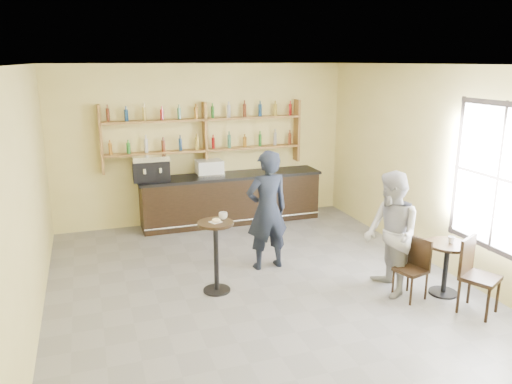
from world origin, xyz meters
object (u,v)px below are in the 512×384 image
object	(u,v)px
pastry_case	(209,168)
chair_south	(480,277)
chair_west	(411,269)
pedestal_table	(216,257)
man_main	(267,210)
patron_second	(391,234)
espresso_machine	(151,168)
cafe_table	(445,269)
bar_counter	(231,198)

from	to	relation	value
pastry_case	chair_south	distance (m)	5.41
pastry_case	chair_west	bearing A→B (deg)	-70.68
pedestal_table	man_main	size ratio (longest dim) A/B	0.55
chair_south	patron_second	world-z (taller)	patron_second
espresso_machine	pedestal_table	world-z (taller)	espresso_machine
pastry_case	cafe_table	xyz separation A→B (m)	(2.41, -4.17, -0.78)
pastry_case	cafe_table	distance (m)	4.88
man_main	patron_second	world-z (taller)	man_main
pastry_case	patron_second	distance (m)	4.22
man_main	patron_second	bearing A→B (deg)	128.62
pastry_case	chair_west	xyz separation A→B (m)	(1.86, -4.12, -0.74)
pastry_case	pedestal_table	distance (m)	3.17
bar_counter	chair_south	distance (m)	5.18
man_main	patron_second	size ratio (longest dim) A/B	1.08
patron_second	pastry_case	bearing A→B (deg)	-147.78
chair_west	man_main	bearing A→B (deg)	-152.51
espresso_machine	pedestal_table	size ratio (longest dim) A/B	0.65
espresso_machine	chair_south	xyz separation A→B (m)	(3.60, -4.77, -0.75)
man_main	cafe_table	distance (m)	2.76
espresso_machine	patron_second	size ratio (longest dim) A/B	0.39
bar_counter	espresso_machine	xyz separation A→B (m)	(-1.59, 0.00, 0.75)
pastry_case	patron_second	size ratio (longest dim) A/B	0.30
cafe_table	pedestal_table	bearing A→B (deg)	159.59
pedestal_table	chair_west	world-z (taller)	pedestal_table
espresso_machine	pastry_case	distance (m)	1.15
chair_south	bar_counter	bearing A→B (deg)	85.05
bar_counter	cafe_table	bearing A→B (deg)	-64.80
pastry_case	pedestal_table	bearing A→B (deg)	-107.13
man_main	chair_south	bearing A→B (deg)	127.94
bar_counter	chair_south	world-z (taller)	chair_south
pastry_case	espresso_machine	bearing A→B (deg)	175.08
pedestal_table	cafe_table	bearing A→B (deg)	-20.41
bar_counter	espresso_machine	size ratio (longest dim) A/B	5.43
pedestal_table	espresso_machine	bearing A→B (deg)	99.18
bar_counter	man_main	size ratio (longest dim) A/B	1.94
bar_counter	pedestal_table	world-z (taller)	pedestal_table
pedestal_table	man_main	world-z (taller)	man_main
chair_west	patron_second	bearing A→B (deg)	-157.61
cafe_table	chair_south	bearing A→B (deg)	-85.24
espresso_machine	cafe_table	size ratio (longest dim) A/B	0.89
bar_counter	espresso_machine	world-z (taller)	espresso_machine
man_main	cafe_table	size ratio (longest dim) A/B	2.49
pastry_case	man_main	size ratio (longest dim) A/B	0.28
pedestal_table	chair_south	size ratio (longest dim) A/B	1.04
chair_south	espresso_machine	bearing A→B (deg)	99.22
pedestal_table	cafe_table	distance (m)	3.27
pedestal_table	patron_second	bearing A→B (deg)	-19.82
patron_second	chair_west	bearing A→B (deg)	46.03
pastry_case	chair_west	world-z (taller)	pastry_case
cafe_table	chair_west	distance (m)	0.55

